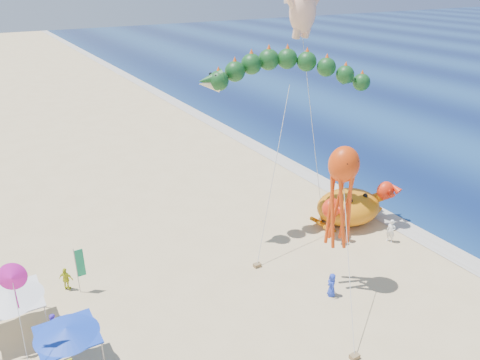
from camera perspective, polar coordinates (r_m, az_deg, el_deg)
name	(u,v)px	position (r m, az deg, el deg)	size (l,w,h in m)	color
ground	(280,271)	(32.56, 4.92, -11.02)	(320.00, 320.00, 0.00)	#D1B784
foam_strip	(403,226)	(39.82, 19.24, -5.37)	(320.00, 320.00, 0.00)	silver
crab_inflatable	(349,206)	(38.74, 13.19, -3.09)	(7.33, 4.57, 3.21)	orange
dragon_kite	(288,77)	(33.56, 5.85, 12.42)	(12.66, 6.44, 13.35)	#113E17
cherub_kite	(304,4)	(35.89, 7.77, 20.51)	(2.24, 3.82, 18.77)	#FFBB9B
octopus_kite	(342,189)	(28.76, 12.28, -1.13)	(4.73, 6.82, 9.42)	red
canopy_blue	(66,332)	(25.67, -20.40, -16.94)	(3.18, 3.18, 2.71)	gray
canopy_white	(9,296)	(29.21, -26.36, -12.56)	(3.62, 3.62, 2.71)	gray
feather_flags	(19,323)	(27.80, -25.31, -15.47)	(8.24, 8.92, 3.20)	gray
beachgoers	(119,325)	(27.73, -14.55, -16.79)	(29.30, 10.18, 1.84)	#B71D4F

